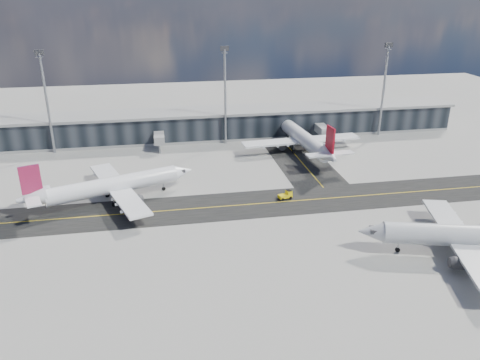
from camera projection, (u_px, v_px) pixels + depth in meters
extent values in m
plane|color=gray|center=(259.00, 212.00, 99.67)|extent=(300.00, 300.00, 0.00)
cube|color=black|center=(255.00, 204.00, 103.31)|extent=(180.00, 14.00, 0.02)
cube|color=black|center=(294.00, 154.00, 134.41)|extent=(14.00, 50.00, 0.02)
cube|color=yellow|center=(255.00, 204.00, 103.30)|extent=(180.00, 0.25, 0.01)
cube|color=yellow|center=(294.00, 154.00, 134.41)|extent=(0.25, 50.00, 0.01)
cube|color=black|center=(222.00, 124.00, 148.17)|extent=(150.00, 12.00, 8.00)
cube|color=gray|center=(222.00, 111.00, 146.49)|extent=(152.00, 13.00, 0.80)
cube|color=gray|center=(223.00, 135.00, 149.55)|extent=(150.00, 12.20, 0.80)
cube|color=gray|center=(159.00, 137.00, 137.86)|extent=(3.00, 10.00, 2.40)
cylinder|color=gray|center=(160.00, 149.00, 134.19)|extent=(0.60, 0.60, 2.40)
cube|color=gray|center=(321.00, 128.00, 145.93)|extent=(3.00, 10.00, 2.40)
cylinder|color=gray|center=(326.00, 140.00, 142.26)|extent=(0.60, 0.60, 2.40)
cylinder|color=gray|center=(47.00, 105.00, 129.90)|extent=(0.70, 0.70, 28.00)
cube|color=#2D2D30|center=(39.00, 53.00, 124.47)|extent=(2.50, 0.50, 1.40)
cylinder|color=gray|center=(225.00, 98.00, 137.98)|extent=(0.70, 0.70, 28.00)
cube|color=#2D2D30|center=(225.00, 49.00, 132.54)|extent=(2.50, 0.50, 1.40)
cylinder|color=gray|center=(383.00, 92.00, 146.05)|extent=(0.70, 0.70, 28.00)
cube|color=#2D2D30|center=(389.00, 45.00, 140.62)|extent=(2.50, 0.50, 1.40)
cylinder|color=white|center=(113.00, 185.00, 103.39)|extent=(28.52, 13.23, 3.85)
cone|color=white|center=(182.00, 172.00, 110.83)|extent=(5.82, 5.23, 3.85)
cone|color=white|center=(31.00, 198.00, 95.51)|extent=(6.73, 5.55, 3.85)
cube|color=white|center=(118.00, 188.00, 104.20)|extent=(15.42, 32.47, 0.48)
cylinder|color=#2D2D30|center=(116.00, 183.00, 109.69)|extent=(4.55, 3.43, 2.21)
cylinder|color=#2D2D30|center=(131.00, 201.00, 100.39)|extent=(4.55, 3.43, 2.21)
cube|color=#B8BBBD|center=(115.00, 180.00, 109.39)|extent=(1.94, 1.00, 0.77)
cube|color=#B8BBBD|center=(130.00, 198.00, 100.10)|extent=(1.94, 1.00, 0.77)
cube|color=#7A174D|center=(30.00, 180.00, 94.18)|extent=(3.96, 1.75, 5.97)
cube|color=white|center=(31.00, 196.00, 95.29)|extent=(6.38, 11.79, 0.34)
cube|color=#2D2D30|center=(180.00, 170.00, 110.47)|extent=(2.52, 2.64, 0.67)
cylinder|color=gray|center=(163.00, 186.00, 109.67)|extent=(0.29, 0.29, 1.93)
cylinder|color=black|center=(164.00, 189.00, 109.95)|extent=(0.93, 0.61, 0.87)
cylinder|color=black|center=(107.00, 195.00, 106.55)|extent=(1.16, 0.81, 1.06)
cylinder|color=black|center=(114.00, 204.00, 101.90)|extent=(1.16, 0.81, 1.06)
cylinder|color=white|center=(303.00, 138.00, 134.58)|extent=(6.62, 31.22, 4.13)
cone|color=white|center=(283.00, 122.00, 150.27)|extent=(4.54, 5.48, 4.13)
cone|color=white|center=(330.00, 156.00, 118.19)|extent=(4.62, 6.51, 4.13)
cube|color=white|center=(301.00, 140.00, 135.90)|extent=(35.43, 7.98, 0.52)
cylinder|color=#2D2D30|center=(280.00, 145.00, 135.80)|extent=(2.72, 4.52, 2.38)
cylinder|color=#2D2D30|center=(320.00, 141.00, 138.71)|extent=(2.72, 4.52, 2.38)
cube|color=#B8BBBD|center=(280.00, 142.00, 135.49)|extent=(0.58, 2.09, 0.83)
cube|color=#B8BBBD|center=(320.00, 139.00, 138.39)|extent=(0.58, 2.09, 0.83)
cube|color=#A90B1C|center=(330.00, 139.00, 116.99)|extent=(0.81, 4.36, 6.40)
cube|color=white|center=(330.00, 154.00, 117.95)|extent=(12.59, 3.88, 0.36)
cube|color=#2D2D30|center=(283.00, 121.00, 149.65)|extent=(2.43, 2.24, 0.72)
cylinder|color=gray|center=(288.00, 135.00, 146.77)|extent=(0.27, 0.27, 2.07)
cylinder|color=black|center=(288.00, 138.00, 147.06)|extent=(0.44, 0.96, 0.93)
cylinder|color=black|center=(294.00, 152.00, 134.29)|extent=(0.61, 1.17, 1.14)
cylinder|color=black|center=(314.00, 150.00, 135.75)|extent=(0.61, 1.17, 1.14)
cylinder|color=#B8BBBD|center=(468.00, 236.00, 82.16)|extent=(29.17, 11.46, 3.89)
cone|color=#B8BBBD|center=(372.00, 232.00, 83.55)|extent=(5.72, 5.04, 3.89)
cube|color=#B8BBBD|center=(461.00, 240.00, 82.61)|extent=(13.43, 33.18, 0.49)
cylinder|color=#2D2D30|center=(466.00, 263.00, 77.73)|extent=(4.53, 3.24, 2.24)
cylinder|color=#2D2D30|center=(444.00, 230.00, 88.47)|extent=(4.53, 3.24, 2.24)
cube|color=#B8BBBD|center=(467.00, 259.00, 77.44)|extent=(1.98, 0.89, 0.78)
cube|color=#B8BBBD|center=(445.00, 226.00, 88.18)|extent=(1.98, 0.89, 0.78)
cube|color=#2D2D30|center=(375.00, 230.00, 83.36)|extent=(2.44, 2.58, 0.68)
cylinder|color=gray|center=(398.00, 246.00, 84.19)|extent=(0.29, 0.29, 1.95)
cylinder|color=black|center=(398.00, 250.00, 84.47)|extent=(0.93, 0.56, 0.88)
cylinder|color=black|center=(476.00, 262.00, 80.68)|extent=(1.16, 0.75, 1.07)
cylinder|color=black|center=(464.00, 244.00, 86.05)|extent=(1.16, 0.75, 1.07)
cube|color=yellow|center=(285.00, 196.00, 105.39)|extent=(3.41, 2.23, 0.73)
cube|color=yellow|center=(289.00, 192.00, 105.50)|extent=(1.46, 1.61, 0.94)
cube|color=black|center=(289.00, 191.00, 105.36)|extent=(1.35, 1.53, 0.26)
cylinder|color=black|center=(287.00, 196.00, 106.52)|extent=(0.77, 0.44, 0.73)
cylinder|color=black|center=(291.00, 198.00, 105.39)|extent=(0.77, 0.44, 0.73)
cylinder|color=black|center=(279.00, 197.00, 105.70)|extent=(0.77, 0.44, 0.73)
cylinder|color=black|center=(282.00, 200.00, 104.57)|extent=(0.77, 0.44, 0.73)
imported|color=white|center=(269.00, 143.00, 141.49)|extent=(3.58, 5.17, 1.31)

